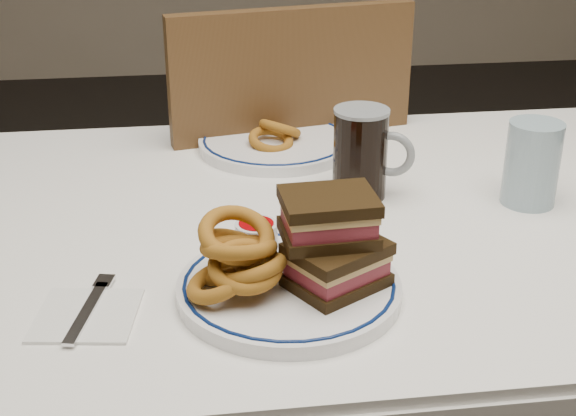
{
  "coord_description": "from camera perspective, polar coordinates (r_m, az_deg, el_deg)",
  "views": [
    {
      "loc": [
        -0.19,
        -1.05,
        1.26
      ],
      "look_at": [
        -0.08,
        -0.17,
        0.84
      ],
      "focal_mm": 50.0,
      "sensor_mm": 36.0,
      "label": 1
    }
  ],
  "objects": [
    {
      "name": "onion_rings_main",
      "position": [
        0.94,
        -3.65,
        -3.59
      ],
      "size": [
        0.13,
        0.12,
        0.12
      ],
      "color": "brown",
      "rests_on": "main_plate"
    },
    {
      "name": "dining_table",
      "position": [
        1.23,
        2.52,
        -4.84
      ],
      "size": [
        1.27,
        0.87,
        0.75
      ],
      "color": "white",
      "rests_on": "floor"
    },
    {
      "name": "ketchup_ramekin",
      "position": [
        1.05,
        -2.26,
        -1.79
      ],
      "size": [
        0.06,
        0.06,
        0.03
      ],
      "color": "silver",
      "rests_on": "main_plate"
    },
    {
      "name": "water_glass",
      "position": [
        1.25,
        16.96,
        3.04
      ],
      "size": [
        0.08,
        0.08,
        0.13
      ],
      "primitive_type": "cylinder",
      "color": "#8FAAB9",
      "rests_on": "dining_table"
    },
    {
      "name": "beer_mug",
      "position": [
        1.22,
        5.29,
        3.95
      ],
      "size": [
        0.12,
        0.08,
        0.14
      ],
      "color": "black",
      "rests_on": "dining_table"
    },
    {
      "name": "onion_rings_far",
      "position": [
        1.41,
        -0.91,
        5.26
      ],
      "size": [
        0.1,
        0.11,
        0.06
      ],
      "color": "brown",
      "rests_on": "far_plate"
    },
    {
      "name": "far_plate",
      "position": [
        1.43,
        -0.88,
        4.67
      ],
      "size": [
        0.27,
        0.27,
        0.02
      ],
      "color": "white",
      "rests_on": "dining_table"
    },
    {
      "name": "reuben_sandwich",
      "position": [
        0.95,
        3.2,
        -2.35
      ],
      "size": [
        0.14,
        0.13,
        0.11
      ],
      "color": "black",
      "rests_on": "main_plate"
    },
    {
      "name": "chair_far",
      "position": [
        1.7,
        -1.02,
        -0.21
      ],
      "size": [
        0.53,
        0.53,
        0.98
      ],
      "color": "#422B15",
      "rests_on": "floor"
    },
    {
      "name": "main_plate",
      "position": [
        0.98,
        0.07,
        -5.67
      ],
      "size": [
        0.27,
        0.27,
        0.02
      ],
      "color": "white",
      "rests_on": "dining_table"
    },
    {
      "name": "napkin_fork",
      "position": [
        0.97,
        -14.07,
        -7.28
      ],
      "size": [
        0.13,
        0.15,
        0.01
      ],
      "color": "white",
      "rests_on": "dining_table"
    }
  ]
}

